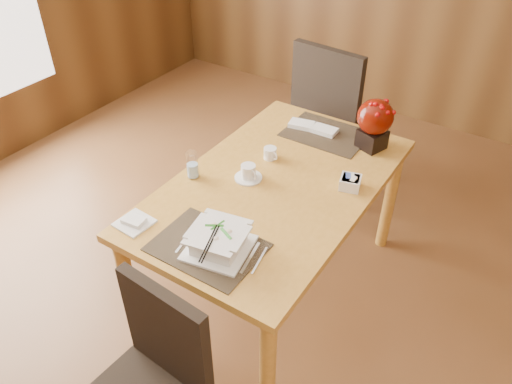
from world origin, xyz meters
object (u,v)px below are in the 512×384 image
Objects in this scene: creamer_jug at (270,153)px; berry_decor at (375,121)px; sugar_caddy at (350,183)px; bread_plate at (134,223)px; far_chair at (334,112)px; water_glass at (192,165)px; soup_setting at (219,241)px; dining_table at (275,198)px; coffee_cup at (248,173)px; near_chair at (150,381)px.

berry_decor is at bearing 65.63° from creamer_jug.
sugar_caddy is 0.34× the size of berry_decor.
bread_plate is 0.13× the size of far_chair.
bread_plate is at bearing -84.82° from creamer_jug.
far_chair is at bearing 81.31° from water_glass.
soup_setting is at bearing -53.71° from creamer_jug.
dining_table is 10.61× the size of water_glass.
sugar_caddy is at bearing 20.53° from creamer_jug.
dining_table is 0.38m from sugar_caddy.
dining_table is 1.38× the size of far_chair.
far_chair is at bearing 92.61° from coffee_cup.
berry_decor is (0.40, 0.60, 0.13)m from coffee_cup.
near_chair is at bearing -61.79° from water_glass.
dining_table is 1.07m from far_chair.
far_chair is (-0.45, 0.50, -0.30)m from berry_decor.
near_chair reaches higher than water_glass.
berry_decor reaches higher than bread_plate.
soup_setting is 3.06× the size of sugar_caddy.
coffee_cup is 0.98× the size of water_glass.
near_chair is 2.12m from far_chair.
coffee_cup reaches higher than bread_plate.
far_chair reaches higher than dining_table.
coffee_cup reaches higher than sugar_caddy.
near_chair is 0.83× the size of far_chair.
dining_table is at bearing -115.38° from berry_decor.
dining_table is at bearing 59.03° from bread_plate.
far_chair reaches higher than coffee_cup.
soup_setting is 0.75m from sugar_caddy.
bread_plate is at bearing -89.12° from water_glass.
dining_table is 10.86× the size of coffee_cup.
soup_setting reaches higher than sugar_caddy.
sugar_caddy is at bearing -81.70° from berry_decor.
bread_plate is at bearing 179.07° from soup_setting.
creamer_jug is 0.10× the size of near_chair.
water_glass is 1.46× the size of sugar_caddy.
sugar_caddy is 0.67× the size of bread_plate.
sugar_caddy reaches higher than dining_table.
creamer_jug is 0.90× the size of sugar_caddy.
creamer_jug is 1.26m from near_chair.
water_glass is at bearing 129.28° from soup_setting.
far_chair is (-0.04, 0.88, -0.17)m from creamer_jug.
dining_table is 0.45m from water_glass.
dining_table is 1.65× the size of near_chair.
water_glass reaches higher than sugar_caddy.
soup_setting reaches higher than dining_table.
soup_setting reaches higher than creamer_jug.
sugar_caddy is (0.32, 0.16, 0.13)m from dining_table.
coffee_cup is 0.50m from sugar_caddy.
dining_table is at bearing -29.40° from creamer_jug.
creamer_jug is at bearing 91.52° from coffee_cup.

